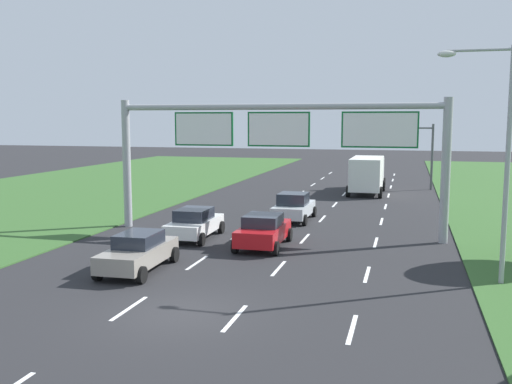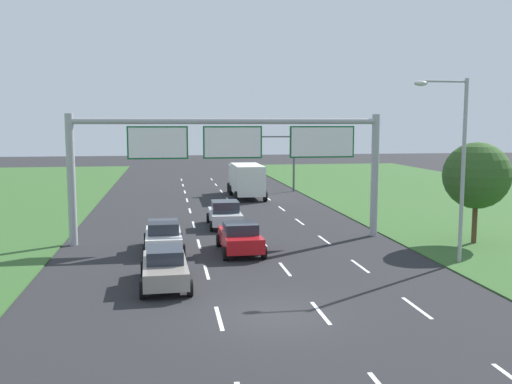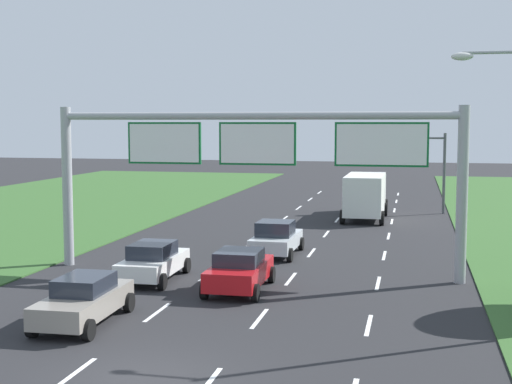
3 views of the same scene
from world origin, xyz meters
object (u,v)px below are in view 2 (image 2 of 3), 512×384
Objects in this scene: car_mid_lane at (165,267)px; traffic_light_mast at (274,151)px; car_lead_silver at (163,236)px; street_lamp at (456,154)px; car_far_ahead at (225,214)px; roadside_tree_mid at (477,176)px; car_near_red at (240,237)px; sign_gantry at (234,151)px; box_truck at (246,179)px.

car_mid_lane is 0.79× the size of traffic_light_mast.
street_lamp reaches higher than car_lead_silver.
roadside_tree_mid is (12.78, -7.28, 2.90)m from car_far_ahead.
street_lamp is (13.20, 1.64, 4.31)m from car_mid_lane.
car_near_red is 0.77× the size of roadside_tree_mid.
street_lamp reaches higher than traffic_light_mast.
car_far_ahead is at bearing 89.54° from car_near_red.
sign_gantry is 11.63m from street_lamp.
car_near_red is 0.99× the size of car_lead_silver.
roadside_tree_mid is (12.76, 0.11, 2.92)m from car_near_red.
street_lamp reaches higher than box_truck.
roadside_tree_mid is (12.70, -3.01, -1.25)m from sign_gantry.
car_lead_silver reaches higher than car_mid_lane.
car_far_ahead is at bearing -102.58° from box_truck.
street_lamp is (9.40, -6.85, 0.12)m from sign_gantry.
car_lead_silver is 0.50× the size of street_lamp.
car_lead_silver is 16.87m from roadside_tree_mid.
sign_gantry is at bearing -106.22° from traffic_light_mast.
car_lead_silver is 0.77× the size of traffic_light_mast.
street_lamp is at bearing -36.07° from sign_gantry.
traffic_light_mast reaches higher than car_mid_lane.
street_lamp is 5.24m from roadside_tree_mid.
roadside_tree_mid is (9.46, -21.71, 2.08)m from box_truck.
sign_gantry is (0.06, 3.12, 4.17)m from car_near_red.
car_far_ahead is 0.53× the size of box_truck.
street_lamp reaches higher than sign_gantry.
street_lamp is (6.16, -25.55, 3.45)m from box_truck.
street_lamp is at bearing -20.64° from car_lead_silver.
car_near_red is 26.20m from traffic_light_mast.
car_near_red is 5.21m from sign_gantry.
sign_gantry is at bearing 143.93° from street_lamp.
car_mid_lane is at bearing -108.49° from traffic_light_mast.
traffic_light_mast reaches higher than car_lead_silver.
car_lead_silver is (-3.82, 1.00, -0.01)m from car_near_red.
car_far_ahead is 19.21m from traffic_light_mast.
traffic_light_mast reaches higher than roadside_tree_mid.
car_near_red is at bearing 158.49° from street_lamp.
car_lead_silver is at bearing 164.77° from car_near_red.
sign_gantry is at bearing 166.66° from roadside_tree_mid.
car_mid_lane is (0.09, -6.36, -0.01)m from car_lead_silver.
roadside_tree_mid is (16.50, 5.47, 2.94)m from car_mid_lane.
car_lead_silver is 0.25× the size of sign_gantry.
box_truck is 26.50m from street_lamp.
car_near_red is at bearing -104.43° from traffic_light_mast.
car_mid_lane is 1.04× the size of car_far_ahead.
street_lamp reaches higher than car_near_red.
roadside_tree_mid reaches higher than car_mid_lane.
street_lamp is at bearing -22.13° from car_near_red.
car_near_red is at bearing -98.22° from box_truck.
traffic_light_mast reaches higher than car_near_red.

